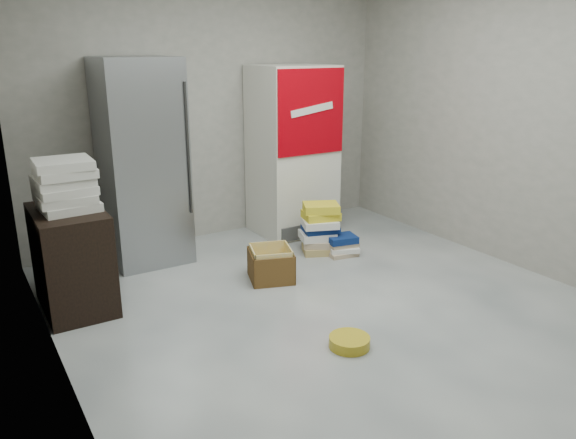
# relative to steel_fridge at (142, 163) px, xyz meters

# --- Properties ---
(ground) EXTENTS (5.00, 5.00, 0.00)m
(ground) POSITION_rel_steel_fridge_xyz_m (0.90, -2.13, -0.95)
(ground) COLOR beige
(ground) RESTS_ON ground
(room_shell) EXTENTS (4.04, 5.04, 2.82)m
(room_shell) POSITION_rel_steel_fridge_xyz_m (0.90, -2.13, 0.85)
(room_shell) COLOR #A59E95
(room_shell) RESTS_ON ground
(steel_fridge) EXTENTS (0.70, 0.72, 1.90)m
(steel_fridge) POSITION_rel_steel_fridge_xyz_m (0.00, 0.00, 0.00)
(steel_fridge) COLOR #ABAEB3
(steel_fridge) RESTS_ON ground
(coke_cooler) EXTENTS (0.80, 0.73, 1.80)m
(coke_cooler) POSITION_rel_steel_fridge_xyz_m (1.65, -0.01, -0.05)
(coke_cooler) COLOR silver
(coke_cooler) RESTS_ON ground
(wood_shelf) EXTENTS (0.50, 0.80, 0.80)m
(wood_shelf) POSITION_rel_steel_fridge_xyz_m (-0.83, -0.73, -0.55)
(wood_shelf) COLOR black
(wood_shelf) RESTS_ON ground
(supply_box_stack) EXTENTS (0.44, 0.44, 0.39)m
(supply_box_stack) POSITION_rel_steel_fridge_xyz_m (-0.82, -0.74, 0.04)
(supply_box_stack) COLOR white
(supply_box_stack) RESTS_ON wood_shelf
(phonebook_stack_main) EXTENTS (0.44, 0.41, 0.50)m
(phonebook_stack_main) POSITION_rel_steel_fridge_xyz_m (1.52, -0.74, -0.70)
(phonebook_stack_main) COLOR tan
(phonebook_stack_main) RESTS_ON ground
(phonebook_stack_side) EXTENTS (0.35, 0.32, 0.19)m
(phonebook_stack_side) POSITION_rel_steel_fridge_xyz_m (1.67, -0.91, -0.85)
(phonebook_stack_side) COLOR tan
(phonebook_stack_side) RESTS_ON ground
(cardboard_box) EXTENTS (0.47, 0.47, 0.30)m
(cardboard_box) POSITION_rel_steel_fridge_xyz_m (0.76, -1.08, -0.83)
(cardboard_box) COLOR yellow
(cardboard_box) RESTS_ON ground
(bucket_lid) EXTENTS (0.31, 0.31, 0.08)m
(bucket_lid) POSITION_rel_steel_fridge_xyz_m (0.63, -2.38, -0.91)
(bucket_lid) COLOR gold
(bucket_lid) RESTS_ON ground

